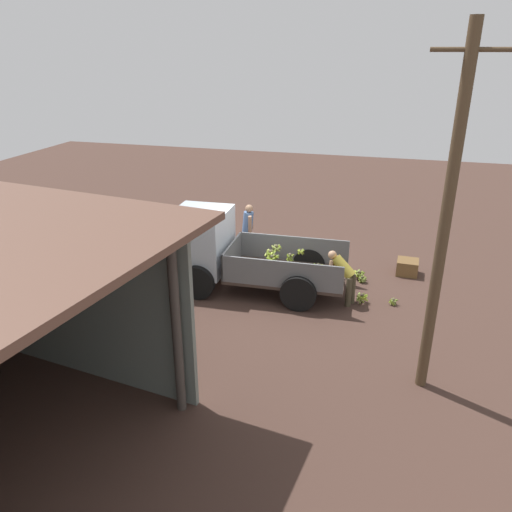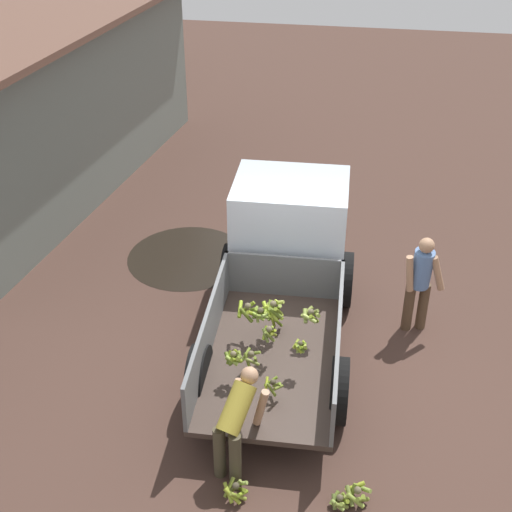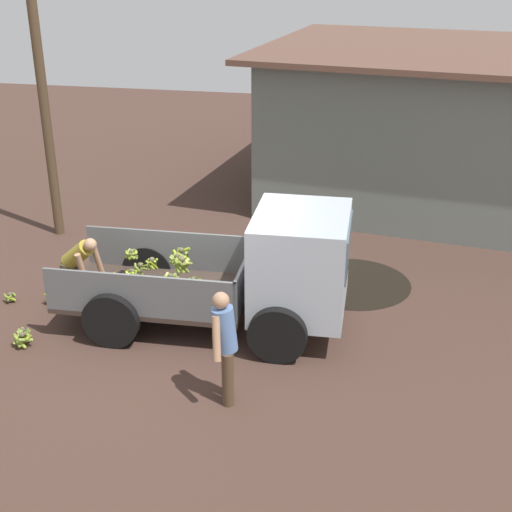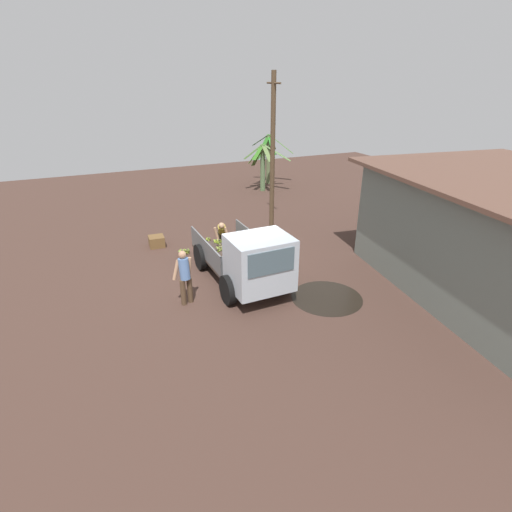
{
  "view_description": "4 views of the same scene",
  "coord_description": "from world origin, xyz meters",
  "px_view_note": "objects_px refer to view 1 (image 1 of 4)",
  "views": [
    {
      "loc": [
        -2.97,
        11.31,
        5.78
      ],
      "look_at": [
        -0.02,
        0.56,
        1.12
      ],
      "focal_mm": 35.0,
      "sensor_mm": 36.0,
      "label": 1
    },
    {
      "loc": [
        -7.87,
        -0.94,
        6.74
      ],
      "look_at": [
        0.97,
        0.52,
        1.01
      ],
      "focal_mm": 50.0,
      "sensor_mm": 36.0,
      "label": 2
    },
    {
      "loc": [
        2.87,
        -9.61,
        5.71
      ],
      "look_at": [
        0.83,
        0.48,
        1.06
      ],
      "focal_mm": 50.0,
      "sensor_mm": 36.0,
      "label": 3
    },
    {
      "loc": [
        10.85,
        -4.07,
        5.98
      ],
      "look_at": [
        0.79,
        0.33,
        1.03
      ],
      "focal_mm": 28.0,
      "sensor_mm": 36.0,
      "label": 4
    }
  ],
  "objects_px": {
    "cargo_truck": "(219,248)",
    "person_foreground_visitor": "(248,228)",
    "banana_bunch_on_ground_3": "(362,298)",
    "banana_bunch_on_ground_0": "(393,301)",
    "person_worker_loading": "(344,274)",
    "wooden_crate_0": "(407,267)",
    "banana_bunch_on_ground_1": "(362,279)",
    "banana_bunch_on_ground_2": "(359,274)",
    "utility_pole": "(445,222)"
  },
  "relations": [
    {
      "from": "utility_pole",
      "to": "wooden_crate_0",
      "type": "relative_size",
      "value": 10.98
    },
    {
      "from": "banana_bunch_on_ground_1",
      "to": "banana_bunch_on_ground_3",
      "type": "xyz_separation_m",
      "value": [
        -0.07,
        1.17,
        0.04
      ]
    },
    {
      "from": "banana_bunch_on_ground_0",
      "to": "cargo_truck",
      "type": "bearing_deg",
      "value": 0.02
    },
    {
      "from": "cargo_truck",
      "to": "person_worker_loading",
      "type": "height_order",
      "value": "cargo_truck"
    },
    {
      "from": "cargo_truck",
      "to": "banana_bunch_on_ground_3",
      "type": "distance_m",
      "value": 3.82
    },
    {
      "from": "cargo_truck",
      "to": "person_worker_loading",
      "type": "distance_m",
      "value": 3.25
    },
    {
      "from": "utility_pole",
      "to": "wooden_crate_0",
      "type": "xyz_separation_m",
      "value": [
        0.23,
        -5.0,
        -2.96
      ]
    },
    {
      "from": "cargo_truck",
      "to": "person_foreground_visitor",
      "type": "xyz_separation_m",
      "value": [
        -0.21,
        -1.99,
        -0.13
      ]
    },
    {
      "from": "person_worker_loading",
      "to": "wooden_crate_0",
      "type": "distance_m",
      "value": 2.69
    },
    {
      "from": "cargo_truck",
      "to": "banana_bunch_on_ground_2",
      "type": "height_order",
      "value": "cargo_truck"
    },
    {
      "from": "banana_bunch_on_ground_2",
      "to": "person_foreground_visitor",
      "type": "bearing_deg",
      "value": -11.95
    },
    {
      "from": "banana_bunch_on_ground_0",
      "to": "banana_bunch_on_ground_1",
      "type": "height_order",
      "value": "banana_bunch_on_ground_1"
    },
    {
      "from": "banana_bunch_on_ground_2",
      "to": "wooden_crate_0",
      "type": "height_order",
      "value": "wooden_crate_0"
    },
    {
      "from": "banana_bunch_on_ground_3",
      "to": "cargo_truck",
      "type": "bearing_deg",
      "value": -1.29
    },
    {
      "from": "banana_bunch_on_ground_1",
      "to": "wooden_crate_0",
      "type": "xyz_separation_m",
      "value": [
        -1.14,
        -0.88,
        0.1
      ]
    },
    {
      "from": "person_foreground_visitor",
      "to": "banana_bunch_on_ground_0",
      "type": "relative_size",
      "value": 7.07
    },
    {
      "from": "banana_bunch_on_ground_0",
      "to": "banana_bunch_on_ground_3",
      "type": "relative_size",
      "value": 0.76
    },
    {
      "from": "person_worker_loading",
      "to": "banana_bunch_on_ground_1",
      "type": "xyz_separation_m",
      "value": [
        -0.41,
        -1.25,
        -0.65
      ]
    },
    {
      "from": "person_worker_loading",
      "to": "banana_bunch_on_ground_3",
      "type": "bearing_deg",
      "value": -151.26
    },
    {
      "from": "cargo_truck",
      "to": "banana_bunch_on_ground_0",
      "type": "relative_size",
      "value": 19.77
    },
    {
      "from": "banana_bunch_on_ground_0",
      "to": "banana_bunch_on_ground_2",
      "type": "height_order",
      "value": "banana_bunch_on_ground_2"
    },
    {
      "from": "person_foreground_visitor",
      "to": "cargo_truck",
      "type": "bearing_deg",
      "value": -112.5
    },
    {
      "from": "banana_bunch_on_ground_0",
      "to": "person_worker_loading",
      "type": "bearing_deg",
      "value": 7.72
    },
    {
      "from": "utility_pole",
      "to": "person_worker_loading",
      "type": "height_order",
      "value": "utility_pole"
    },
    {
      "from": "person_foreground_visitor",
      "to": "banana_bunch_on_ground_1",
      "type": "xyz_separation_m",
      "value": [
        -3.43,
        0.9,
        -0.79
      ]
    },
    {
      "from": "person_worker_loading",
      "to": "banana_bunch_on_ground_2",
      "type": "height_order",
      "value": "person_worker_loading"
    },
    {
      "from": "person_foreground_visitor",
      "to": "banana_bunch_on_ground_1",
      "type": "height_order",
      "value": "person_foreground_visitor"
    },
    {
      "from": "cargo_truck",
      "to": "banana_bunch_on_ground_0",
      "type": "bearing_deg",
      "value": 178.41
    },
    {
      "from": "banana_bunch_on_ground_1",
      "to": "banana_bunch_on_ground_3",
      "type": "height_order",
      "value": "banana_bunch_on_ground_3"
    },
    {
      "from": "utility_pole",
      "to": "banana_bunch_on_ground_1",
      "type": "xyz_separation_m",
      "value": [
        1.37,
        -4.12,
        -3.06
      ]
    },
    {
      "from": "banana_bunch_on_ground_3",
      "to": "person_foreground_visitor",
      "type": "bearing_deg",
      "value": -30.59
    },
    {
      "from": "banana_bunch_on_ground_1",
      "to": "cargo_truck",
      "type": "bearing_deg",
      "value": 16.68
    },
    {
      "from": "cargo_truck",
      "to": "utility_pole",
      "type": "distance_m",
      "value": 6.24
    },
    {
      "from": "utility_pole",
      "to": "person_foreground_visitor",
      "type": "bearing_deg",
      "value": -46.27
    },
    {
      "from": "person_foreground_visitor",
      "to": "banana_bunch_on_ground_2",
      "type": "xyz_separation_m",
      "value": [
        -3.33,
        0.71,
        -0.75
      ]
    },
    {
      "from": "person_foreground_visitor",
      "to": "banana_bunch_on_ground_3",
      "type": "height_order",
      "value": "person_foreground_visitor"
    },
    {
      "from": "banana_bunch_on_ground_1",
      "to": "banana_bunch_on_ground_3",
      "type": "relative_size",
      "value": 0.79
    },
    {
      "from": "banana_bunch_on_ground_3",
      "to": "banana_bunch_on_ground_0",
      "type": "bearing_deg",
      "value": -173.44
    },
    {
      "from": "person_foreground_visitor",
      "to": "banana_bunch_on_ground_2",
      "type": "bearing_deg",
      "value": -28.46
    },
    {
      "from": "utility_pole",
      "to": "banana_bunch_on_ground_2",
      "type": "relative_size",
      "value": 19.33
    },
    {
      "from": "cargo_truck",
      "to": "person_foreground_visitor",
      "type": "height_order",
      "value": "cargo_truck"
    },
    {
      "from": "banana_bunch_on_ground_0",
      "to": "banana_bunch_on_ground_2",
      "type": "relative_size",
      "value": 0.71
    },
    {
      "from": "utility_pole",
      "to": "person_worker_loading",
      "type": "bearing_deg",
      "value": -58.18
    },
    {
      "from": "utility_pole",
      "to": "person_worker_loading",
      "type": "xyz_separation_m",
      "value": [
        1.78,
        -2.87,
        -2.41
      ]
    },
    {
      "from": "wooden_crate_0",
      "to": "person_foreground_visitor",
      "type": "bearing_deg",
      "value": -0.25
    },
    {
      "from": "person_worker_loading",
      "to": "banana_bunch_on_ground_1",
      "type": "relative_size",
      "value": 5.37
    },
    {
      "from": "banana_bunch_on_ground_2",
      "to": "wooden_crate_0",
      "type": "distance_m",
      "value": 1.42
    },
    {
      "from": "utility_pole",
      "to": "banana_bunch_on_ground_3",
      "type": "xyz_separation_m",
      "value": [
        1.3,
        -2.95,
        -3.02
      ]
    },
    {
      "from": "person_foreground_visitor",
      "to": "person_worker_loading",
      "type": "height_order",
      "value": "person_foreground_visitor"
    },
    {
      "from": "banana_bunch_on_ground_0",
      "to": "banana_bunch_on_ground_2",
      "type": "xyz_separation_m",
      "value": [
        0.91,
        -1.28,
        0.04
      ]
    }
  ]
}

